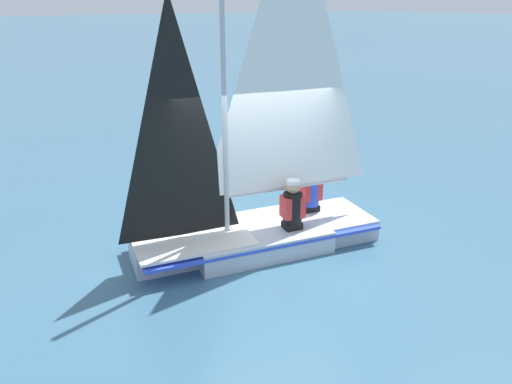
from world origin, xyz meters
The scene contains 4 objects.
ground_plane centered at (0.00, 0.00, 0.00)m, with size 260.00×260.00×0.00m, color #38607A.
sailboat_main centered at (-0.02, 0.00, 0.87)m, with size 4.10×2.08×5.39m.
sailor_helm centered at (-0.45, 0.36, 0.63)m, with size 0.38×0.35×1.16m.
sailor_crew centered at (-1.15, -0.05, 0.63)m, with size 0.38×0.35×1.16m.
Camera 1 is at (3.99, 6.09, 3.77)m, focal length 35.00 mm.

